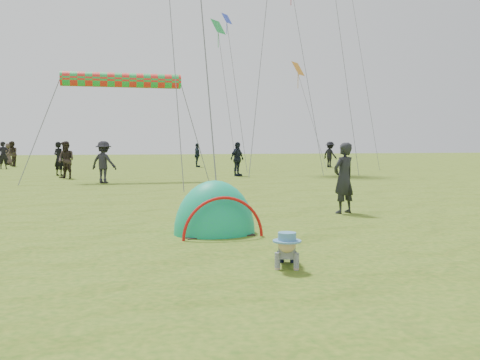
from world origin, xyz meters
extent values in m
plane|color=#2E5A14|center=(0.00, 0.00, 0.00)|extent=(140.00, 140.00, 0.00)
ellipsoid|color=teal|center=(-0.99, 2.68, 0.00)|extent=(1.60, 1.36, 1.95)
imported|color=black|center=(2.51, 4.66, 0.83)|extent=(0.71, 0.61, 1.66)
imported|color=black|center=(-9.07, 29.86, 0.87)|extent=(0.74, 0.61, 1.74)
imported|color=black|center=(3.52, 18.89, 0.85)|extent=(1.03, 0.96, 1.70)
imported|color=#222029|center=(-2.91, 15.78, 0.86)|extent=(1.28, 1.14, 1.72)
imported|color=black|center=(-5.09, 21.53, 0.85)|extent=(0.74, 0.71, 1.71)
imported|color=#302623|center=(-4.59, 19.01, 0.87)|extent=(1.07, 1.04, 1.73)
imported|color=black|center=(11.92, 26.55, 0.87)|extent=(1.00, 1.28, 1.73)
imported|color=#473733|center=(-9.80, 36.42, 0.82)|extent=(0.95, 0.84, 1.63)
imported|color=#2E2520|center=(-9.03, 32.96, 0.89)|extent=(0.94, 1.05, 1.77)
imported|color=#18232B|center=(3.29, 29.10, 0.82)|extent=(0.50, 1.00, 1.63)
cylinder|color=red|center=(-2.08, 17.32, 4.39)|extent=(5.14, 0.64, 0.64)
plane|color=orange|center=(10.10, 27.94, 6.71)|extent=(1.13, 1.13, 0.92)
plane|color=green|center=(4.55, 28.06, 9.26)|extent=(1.14, 1.14, 0.93)
plane|color=blue|center=(4.90, 27.05, 9.58)|extent=(0.81, 0.81, 0.66)
camera|label=1|loc=(-2.96, -6.83, 1.66)|focal=40.00mm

